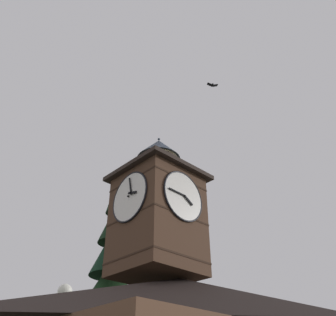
{
  "coord_description": "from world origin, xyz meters",
  "views": [
    {
      "loc": [
        12.48,
        12.48,
        1.51
      ],
      "look_at": [
        -0.61,
        -1.33,
        13.83
      ],
      "focal_mm": 39.36,
      "sensor_mm": 36.0,
      "label": 1
    }
  ],
  "objects": [
    {
      "name": "clock_tower",
      "position": [
        -0.15,
        -1.68,
        10.24
      ],
      "size": [
        4.68,
        4.68,
        8.78
      ],
      "color": "#4C3323",
      "rests_on": "building_main"
    },
    {
      "name": "moon",
      "position": [
        -14.45,
        -37.51,
        14.12
      ],
      "size": [
        2.1,
        2.1,
        2.1
      ],
      "color": "silver"
    },
    {
      "name": "pine_tree_behind",
      "position": [
        -0.69,
        -6.33,
        6.0
      ],
      "size": [
        4.92,
        4.92,
        15.22
      ],
      "color": "#473323",
      "rests_on": "ground_plane"
    },
    {
      "name": "flying_bird_high",
      "position": [
        -0.4,
        2.74,
        16.97
      ],
      "size": [
        0.65,
        0.48,
        0.15
      ],
      "color": "black"
    }
  ]
}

